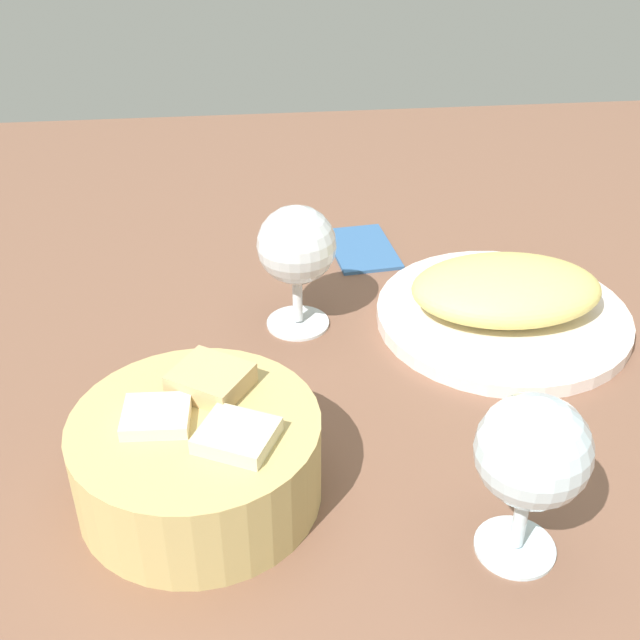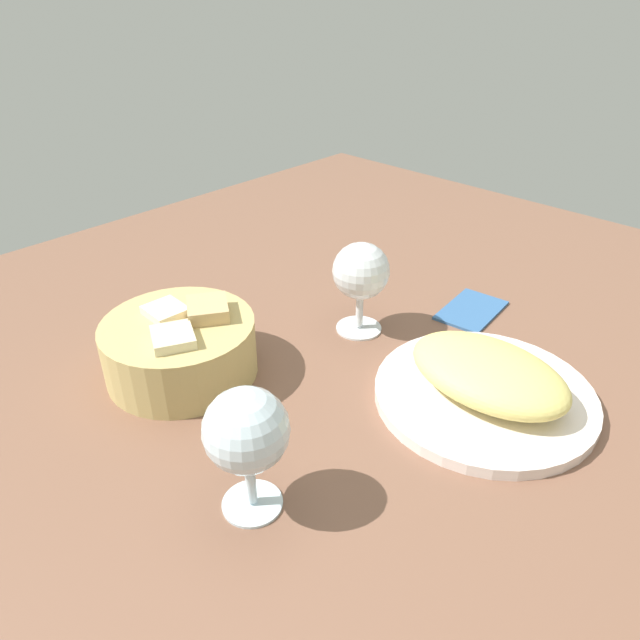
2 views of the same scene
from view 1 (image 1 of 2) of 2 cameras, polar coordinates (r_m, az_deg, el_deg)
The scene contains 8 objects.
ground_plane at distance 79.12cm, azimuth 5.15°, elevation -2.59°, with size 140.00×140.00×2.00cm, color brown.
plate at distance 83.73cm, azimuth 12.72°, elevation 0.26°, with size 25.37×25.37×1.40cm, color white.
omelette at distance 82.09cm, azimuth 12.99°, elevation 2.13°, with size 18.92×12.51×4.98cm, color #E5D472.
lettuce_garnish at distance 88.90cm, azimuth 12.37°, elevation 3.49°, with size 4.71×4.71×1.59cm, color #44832B.
bread_basket at distance 61.43cm, azimuth -8.53°, elevation -9.35°, with size 18.41×18.41×8.85cm.
wine_glass_near at distance 77.41cm, azimuth -1.66°, elevation 4.98°, with size 7.64×7.64×12.84cm.
wine_glass_far at distance 55.08cm, azimuth 14.72°, elevation -9.25°, with size 7.71×7.71×13.10cm.
folded_napkin at distance 95.27cm, azimuth 2.72°, elevation 5.15°, with size 11.00×7.00×0.80cm, color #335F94.
Camera 1 is at (13.82, 62.94, 44.90)cm, focal length 45.43 mm.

